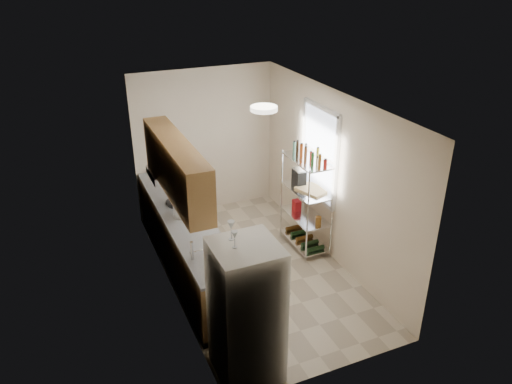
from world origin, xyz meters
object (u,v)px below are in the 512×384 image
rice_cooker (183,209)px  cutting_board (313,189)px  frying_pan_large (177,203)px  espresso_machine (299,177)px  refrigerator (246,312)px

rice_cooker → cutting_board: bearing=-5.7°
frying_pan_large → espresso_machine: size_ratio=1.09×
rice_cooker → espresso_machine: size_ratio=1.01×
rice_cooker → frying_pan_large: 0.38m
frying_pan_large → cutting_board: 2.07m
refrigerator → espresso_machine: size_ratio=6.20×
frying_pan_large → espresso_machine: bearing=-24.1°
rice_cooker → frying_pan_large: rice_cooker is taller
refrigerator → frying_pan_large: size_ratio=5.69×
cutting_board → espresso_machine: 0.31m
rice_cooker → cutting_board: (2.00, -0.20, 0.02)m
cutting_board → espresso_machine: (-0.10, 0.27, 0.12)m
rice_cooker → espresso_machine: 1.91m
cutting_board → rice_cooker: bearing=174.3°
refrigerator → espresso_machine: bearing=51.3°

